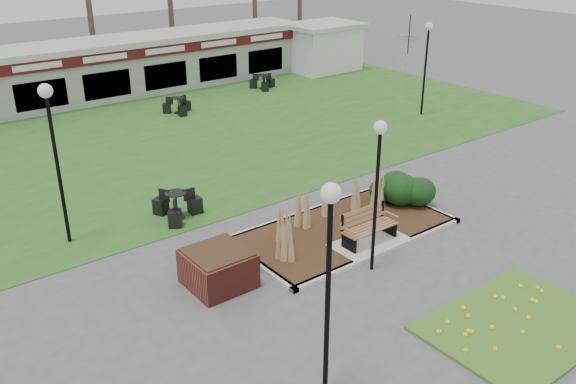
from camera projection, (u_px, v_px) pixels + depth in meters
ground at (373, 248)px, 16.98m from camera, size 100.00×100.00×0.00m
lawn at (171, 138)px, 25.68m from camera, size 34.00×16.00×0.02m
flower_bed at (519, 324)px, 13.62m from camera, size 4.20×3.00×0.16m
planting_bed at (372, 207)px, 18.52m from camera, size 6.75×3.40×1.27m
park_bench at (368, 226)px, 16.92m from camera, size 1.70×0.66×0.93m
brick_planter at (218, 268)px, 15.06m from camera, size 1.50×1.50×0.95m
food_pavilion at (95, 70)px, 30.86m from camera, size 24.60×3.40×2.90m
service_hut at (322, 46)px, 36.98m from camera, size 4.40×3.40×2.83m
lamp_post_near_left at (329, 246)px, 10.50m from camera, size 0.36×0.36×4.37m
lamp_post_near_right at (378, 164)px, 14.74m from camera, size 0.33×0.33×4.04m
lamp_post_mid_left at (52, 130)px, 15.95m from camera, size 0.38×0.38×4.56m
lamp_post_far_right at (427, 48)px, 27.52m from camera, size 0.35×0.35×4.27m
bistro_set_a at (177, 209)px, 18.58m from camera, size 1.40×1.56×0.83m
bistro_set_b at (178, 108)px, 28.86m from camera, size 1.41×1.33×0.76m
bistro_set_d at (263, 84)px, 33.13m from camera, size 1.31×1.43×0.76m
patio_umbrella at (408, 51)px, 34.97m from camera, size 2.61×2.63×2.50m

